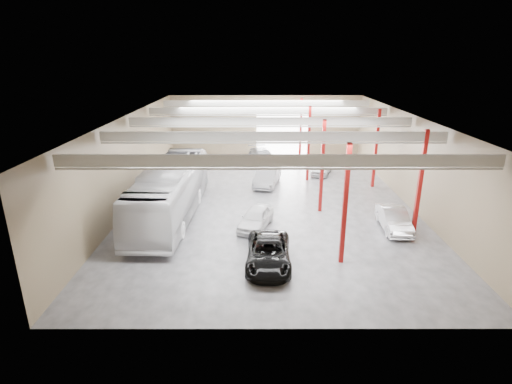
{
  "coord_description": "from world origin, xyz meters",
  "views": [
    {
      "loc": [
        -1.13,
        -30.54,
        11.33
      ],
      "look_at": [
        -1.11,
        -3.96,
        2.2
      ],
      "focal_mm": 28.0,
      "sensor_mm": 36.0,
      "label": 1
    }
  ],
  "objects_px": {
    "car_row_b": "(267,176)",
    "car_right_far": "(322,167)",
    "car_row_a": "(256,218)",
    "car_row_c": "(262,157)",
    "black_sedan": "(269,253)",
    "coach_bus": "(171,191)",
    "car_right_near": "(394,219)"
  },
  "relations": [
    {
      "from": "black_sedan",
      "to": "car_row_a",
      "type": "xyz_separation_m",
      "value": [
        -0.71,
        5.2,
        -0.03
      ]
    },
    {
      "from": "coach_bus",
      "to": "car_right_near",
      "type": "bearing_deg",
      "value": -6.49
    },
    {
      "from": "black_sedan",
      "to": "car_row_c",
      "type": "bearing_deg",
      "value": 91.98
    },
    {
      "from": "car_row_c",
      "to": "car_right_near",
      "type": "height_order",
      "value": "car_row_c"
    },
    {
      "from": "car_row_b",
      "to": "car_row_c",
      "type": "distance_m",
      "value": 7.51
    },
    {
      "from": "car_row_a",
      "to": "car_right_near",
      "type": "bearing_deg",
      "value": 16.31
    },
    {
      "from": "car_right_near",
      "to": "car_right_far",
      "type": "bearing_deg",
      "value": 104.77
    },
    {
      "from": "car_row_a",
      "to": "car_right_near",
      "type": "height_order",
      "value": "car_right_near"
    },
    {
      "from": "car_row_c",
      "to": "car_right_near",
      "type": "bearing_deg",
      "value": -76.95
    },
    {
      "from": "black_sedan",
      "to": "car_right_far",
      "type": "bearing_deg",
      "value": 74.25
    },
    {
      "from": "car_row_a",
      "to": "car_row_c",
      "type": "bearing_deg",
      "value": 105.78
    },
    {
      "from": "car_row_a",
      "to": "car_right_near",
      "type": "xyz_separation_m",
      "value": [
        9.41,
        -0.31,
        0.03
      ]
    },
    {
      "from": "car_right_near",
      "to": "car_right_far",
      "type": "relative_size",
      "value": 1.1
    },
    {
      "from": "black_sedan",
      "to": "car_row_c",
      "type": "height_order",
      "value": "car_row_c"
    },
    {
      "from": "coach_bus",
      "to": "car_row_b",
      "type": "distance_m",
      "value": 10.58
    },
    {
      "from": "car_row_b",
      "to": "car_right_far",
      "type": "distance_m",
      "value": 6.63
    },
    {
      "from": "car_right_far",
      "to": "car_row_a",
      "type": "bearing_deg",
      "value": -97.74
    },
    {
      "from": "car_right_near",
      "to": "car_right_far",
      "type": "xyz_separation_m",
      "value": [
        -2.8,
        13.55,
        -0.05
      ]
    },
    {
      "from": "car_row_a",
      "to": "car_right_far",
      "type": "xyz_separation_m",
      "value": [
        6.61,
        13.24,
        -0.02
      ]
    },
    {
      "from": "car_row_b",
      "to": "car_right_far",
      "type": "relative_size",
      "value": 1.25
    },
    {
      "from": "black_sedan",
      "to": "car_row_c",
      "type": "distance_m",
      "value": 22.33
    },
    {
      "from": "black_sedan",
      "to": "car_row_c",
      "type": "relative_size",
      "value": 0.94
    },
    {
      "from": "car_row_b",
      "to": "car_right_far",
      "type": "height_order",
      "value": "car_row_b"
    },
    {
      "from": "car_right_near",
      "to": "black_sedan",
      "type": "bearing_deg",
      "value": -147.56
    },
    {
      "from": "car_row_b",
      "to": "car_row_a",
      "type": "bearing_deg",
      "value": -83.28
    },
    {
      "from": "coach_bus",
      "to": "car_row_a",
      "type": "relative_size",
      "value": 3.36
    },
    {
      "from": "car_right_far",
      "to": "car_row_b",
      "type": "bearing_deg",
      "value": -128.22
    },
    {
      "from": "coach_bus",
      "to": "black_sedan",
      "type": "relative_size",
      "value": 2.63
    },
    {
      "from": "black_sedan",
      "to": "car_row_b",
      "type": "height_order",
      "value": "car_row_b"
    },
    {
      "from": "black_sedan",
      "to": "car_row_a",
      "type": "bearing_deg",
      "value": 99.78
    },
    {
      "from": "car_row_c",
      "to": "car_right_far",
      "type": "bearing_deg",
      "value": -46.87
    },
    {
      "from": "black_sedan",
      "to": "coach_bus",
      "type": "bearing_deg",
      "value": 135.77
    }
  ]
}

